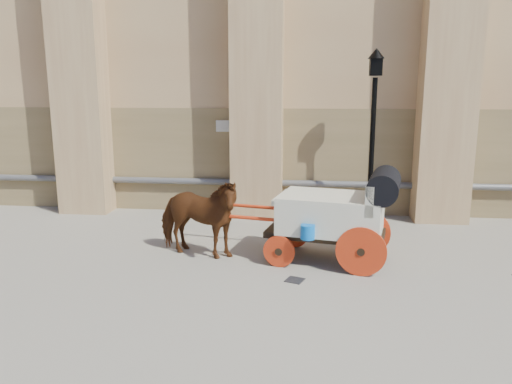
# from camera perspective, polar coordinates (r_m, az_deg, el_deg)

# --- Properties ---
(ground) EXTENTS (90.00, 90.00, 0.00)m
(ground) POSITION_cam_1_polar(r_m,az_deg,el_deg) (10.73, 3.47, -7.66)
(ground) COLOR slate
(ground) RESTS_ON ground
(horse) EXTENTS (2.25, 1.49, 1.74)m
(horse) POSITION_cam_1_polar(r_m,az_deg,el_deg) (10.71, -6.71, -2.88)
(horse) COLOR #5B2D14
(horse) RESTS_ON ground
(carriage) EXTENTS (4.70, 2.10, 1.99)m
(carriage) POSITION_cam_1_polar(r_m,az_deg,el_deg) (10.40, 9.40, -2.25)
(carriage) COLOR black
(carriage) RESTS_ON ground
(street_lamp) EXTENTS (0.42, 0.42, 4.53)m
(street_lamp) POSITION_cam_1_polar(r_m,az_deg,el_deg) (13.17, 13.18, 6.53)
(street_lamp) COLOR black
(street_lamp) RESTS_ON ground
(drain_grate_near) EXTENTS (0.41, 0.41, 0.01)m
(drain_grate_near) POSITION_cam_1_polar(r_m,az_deg,el_deg) (9.62, 4.45, -10.00)
(drain_grate_near) COLOR black
(drain_grate_near) RESTS_ON ground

